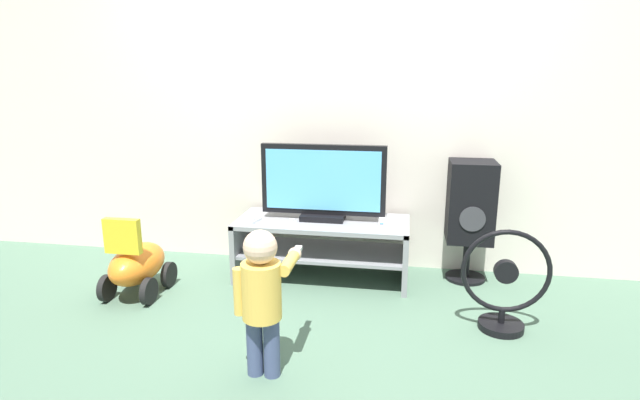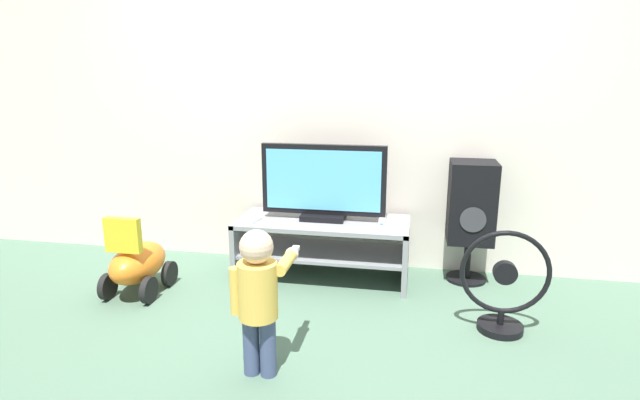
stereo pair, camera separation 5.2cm
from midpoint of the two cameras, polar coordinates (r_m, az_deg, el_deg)
ground_plane at (r=3.38m, az=-0.05°, el=-10.41°), size 16.00×16.00×0.00m
wall_back at (r=3.66m, az=1.75°, el=12.48°), size 10.00×0.06×2.60m
tv_stand at (r=3.51m, az=0.75°, el=-4.48°), size 1.19×0.51×0.42m
television at (r=3.43m, az=0.84°, el=1.92°), size 0.86×0.20×0.53m
game_console at (r=3.42m, az=7.58°, el=-2.36°), size 0.04×0.16×0.04m
remote_primary at (r=3.44m, az=-7.02°, el=-2.37°), size 0.06×0.13×0.03m
remote_secondary at (r=3.38m, az=-2.65°, el=-2.60°), size 0.08×0.13×0.03m
child at (r=2.37m, az=-6.35°, el=-10.27°), size 0.28×0.43×0.73m
speaker_tower at (r=3.54m, az=17.31°, el=-0.55°), size 0.30×0.31×0.84m
floor_fan at (r=2.98m, az=20.73°, el=-9.29°), size 0.49×0.25×0.59m
ride_on_toy at (r=3.49m, az=-19.74°, el=-6.78°), size 0.33×0.50×0.55m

